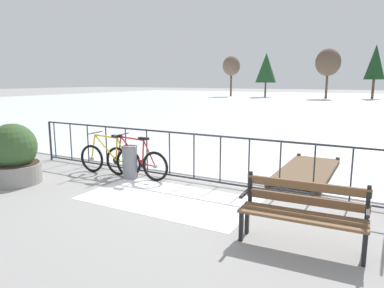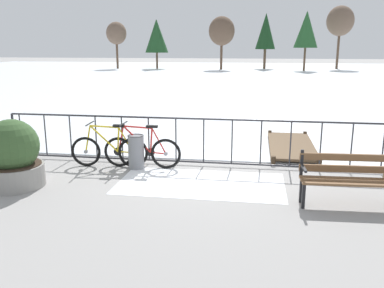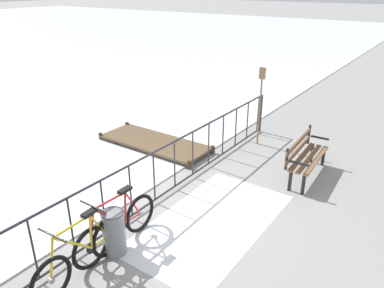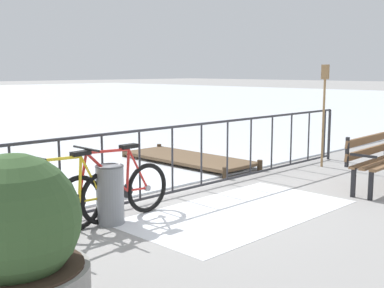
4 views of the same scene
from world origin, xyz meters
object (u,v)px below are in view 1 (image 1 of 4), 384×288
at_px(bicycle_near_railing, 110,159).
at_px(park_bench, 303,208).
at_px(bicycle_second, 136,162).
at_px(trash_bin, 130,162).
at_px(planter_with_shrub, 14,156).

xyz_separation_m(bicycle_near_railing, park_bench, (4.68, -1.50, 0.14)).
relative_size(bicycle_second, park_bench, 1.05).
relative_size(bicycle_near_railing, trash_bin, 2.34).
bearing_deg(planter_with_shrub, bicycle_near_railing, 48.87).
bearing_deg(bicycle_second, park_bench, -21.31).
bearing_deg(park_bench, bicycle_near_railing, 162.29).
relative_size(bicycle_near_railing, bicycle_second, 1.00).
bearing_deg(bicycle_second, trash_bin, -153.61).
bearing_deg(park_bench, trash_bin, 159.99).
bearing_deg(bicycle_near_railing, trash_bin, -1.01).
bearing_deg(park_bench, bicycle_second, 158.69).
height_order(park_bench, trash_bin, park_bench).
bearing_deg(trash_bin, bicycle_near_railing, 178.99).
xyz_separation_m(planter_with_shrub, trash_bin, (1.92, 1.49, -0.22)).
bearing_deg(planter_with_shrub, bicycle_second, 37.33).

